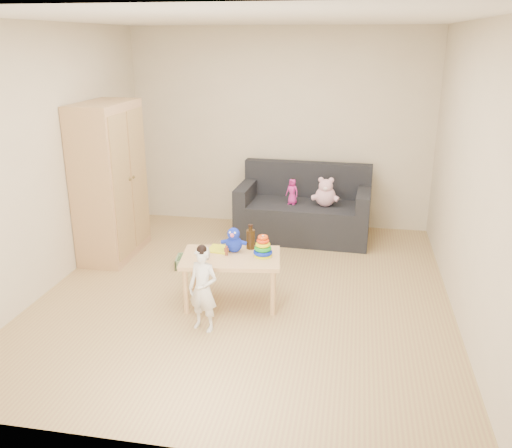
% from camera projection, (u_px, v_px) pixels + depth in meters
% --- Properties ---
extents(room, '(4.50, 4.50, 4.50)m').
position_uv_depth(room, '(246.00, 167.00, 5.07)').
color(room, tan).
rests_on(room, ground).
extents(wardrobe, '(0.50, 0.99, 1.78)m').
position_uv_depth(wardrobe, '(110.00, 181.00, 6.19)').
color(wardrobe, tan).
rests_on(wardrobe, ground).
extents(sofa, '(1.69, 0.89, 0.47)m').
position_uv_depth(sofa, '(303.00, 220.00, 6.94)').
color(sofa, black).
rests_on(sofa, ground).
extents(play_table, '(1.00, 0.71, 0.49)m').
position_uv_depth(play_table, '(231.00, 279.00, 5.21)').
color(play_table, '#DCB778').
rests_on(play_table, ground).
extents(storage_bin, '(0.41, 0.34, 0.11)m').
position_uv_depth(storage_bin, '(193.00, 262.00, 6.10)').
color(storage_bin, '#7DA376').
rests_on(storage_bin, ground).
extents(toddler, '(0.32, 0.26, 0.75)m').
position_uv_depth(toddler, '(203.00, 290.00, 4.68)').
color(toddler, white).
rests_on(toddler, ground).
extents(pink_bear, '(0.33, 0.31, 0.31)m').
position_uv_depth(pink_bear, '(326.00, 194.00, 6.69)').
color(pink_bear, '#EAADC2').
rests_on(pink_bear, sofa).
extents(doll, '(0.19, 0.16, 0.32)m').
position_uv_depth(doll, '(292.00, 192.00, 6.76)').
color(doll, '#CE2692').
rests_on(doll, sofa).
extents(ring_stacker, '(0.18, 0.18, 0.21)m').
position_uv_depth(ring_stacker, '(263.00, 248.00, 5.10)').
color(ring_stacker, '#E4FF0D').
rests_on(ring_stacker, play_table).
extents(brown_bottle, '(0.08, 0.08, 0.25)m').
position_uv_depth(brown_bottle, '(251.00, 238.00, 5.28)').
color(brown_bottle, black).
rests_on(brown_bottle, play_table).
extents(blue_plush, '(0.21, 0.17, 0.25)m').
position_uv_depth(blue_plush, '(234.00, 239.00, 5.20)').
color(blue_plush, '#172DD1').
rests_on(blue_plush, play_table).
extents(wooden_figure, '(0.04, 0.03, 0.10)m').
position_uv_depth(wooden_figure, '(226.00, 250.00, 5.12)').
color(wooden_figure, brown).
rests_on(wooden_figure, play_table).
extents(yellow_book, '(0.23, 0.23, 0.02)m').
position_uv_depth(yellow_book, '(219.00, 249.00, 5.28)').
color(yellow_book, '#F6FF1A').
rests_on(yellow_book, play_table).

